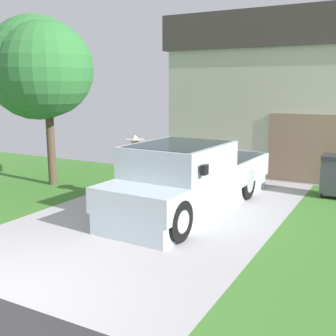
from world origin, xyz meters
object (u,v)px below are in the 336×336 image
(person_with_hat, at_px, (135,163))
(handbag, at_px, (124,198))
(pickup_truck, at_px, (184,181))
(house_with_garage, at_px, (325,94))
(wheeled_trash_bin, at_px, (334,174))
(front_yard_tree, at_px, (39,69))

(person_with_hat, relative_size, handbag, 4.37)
(pickup_truck, bearing_deg, house_with_garage, -102.53)
(pickup_truck, distance_m, wheeled_trash_bin, 4.19)
(pickup_truck, height_order, person_with_hat, person_with_hat)
(house_with_garage, relative_size, wheeled_trash_bin, 8.79)
(person_with_hat, distance_m, wheeled_trash_bin, 5.18)
(person_with_hat, height_order, house_with_garage, house_with_garage)
(front_yard_tree, bearing_deg, handbag, -7.88)
(handbag, bearing_deg, pickup_truck, -1.10)
(person_with_hat, xyz_separation_m, handbag, (-0.18, -0.27, -0.86))
(person_with_hat, relative_size, wheeled_trash_bin, 1.52)
(house_with_garage, xyz_separation_m, front_yard_tree, (-6.67, -6.56, 0.73))
(front_yard_tree, bearing_deg, pickup_truck, -5.47)
(front_yard_tree, xyz_separation_m, wheeled_trash_bin, (7.59, 2.61, -2.74))
(person_with_hat, distance_m, handbag, 0.92)
(handbag, distance_m, wheeled_trash_bin, 5.49)
(handbag, height_order, wheeled_trash_bin, wheeled_trash_bin)
(person_with_hat, height_order, front_yard_tree, front_yard_tree)
(person_with_hat, distance_m, house_with_garage, 7.72)
(pickup_truck, distance_m, front_yard_tree, 5.43)
(handbag, xyz_separation_m, wheeled_trash_bin, (4.55, 3.04, 0.49))
(wheeled_trash_bin, bearing_deg, handbag, -146.28)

